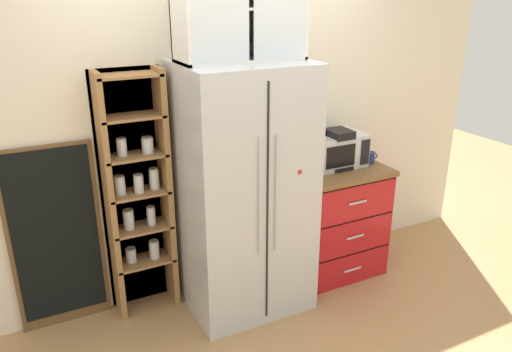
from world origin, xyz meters
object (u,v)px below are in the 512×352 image
at_px(coffee_maker, 336,148).
at_px(bottle_green, 307,159).
at_px(microwave, 335,149).
at_px(refrigerator, 243,190).
at_px(mug_navy, 371,157).
at_px(chalkboard_menu, 56,238).
at_px(bottle_cobalt, 331,150).

distance_m(coffee_maker, bottle_green, 0.30).
relative_size(microwave, bottle_green, 1.58).
distance_m(refrigerator, bottle_green, 0.56).
relative_size(refrigerator, coffee_maker, 5.79).
bearing_deg(mug_navy, microwave, 162.77).
relative_size(bottle_green, chalkboard_menu, 0.21).
relative_size(bottle_green, bottle_cobalt, 1.01).
bearing_deg(mug_navy, refrigerator, -178.78).
relative_size(microwave, chalkboard_menu, 0.34).
bearing_deg(coffee_maker, chalkboard_menu, 172.86).
bearing_deg(microwave, bottle_cobalt, 130.61).
bearing_deg(bottle_green, coffee_maker, 7.24).
height_order(bottle_green, bottle_cobalt, bottle_green).
xyz_separation_m(coffee_maker, chalkboard_menu, (-2.08, 0.26, -0.41)).
height_order(mug_navy, chalkboard_menu, chalkboard_menu).
bearing_deg(bottle_cobalt, mug_navy, -19.96).
height_order(refrigerator, mug_navy, refrigerator).
bearing_deg(microwave, chalkboard_menu, 174.06).
xyz_separation_m(mug_navy, bottle_green, (-0.60, 0.01, 0.08)).
xyz_separation_m(refrigerator, coffee_maker, (0.84, 0.07, 0.17)).
relative_size(coffee_maker, bottle_green, 1.12).
distance_m(coffee_maker, bottle_cobalt, 0.07).
bearing_deg(coffee_maker, bottle_cobalt, 90.00).
height_order(microwave, coffee_maker, coffee_maker).
relative_size(refrigerator, mug_navy, 16.69).
height_order(bottle_cobalt, chalkboard_menu, chalkboard_menu).
relative_size(refrigerator, bottle_green, 6.47).
relative_size(coffee_maker, mug_navy, 2.88).
distance_m(microwave, bottle_green, 0.32).
bearing_deg(microwave, refrigerator, -172.40).
bearing_deg(bottle_cobalt, chalkboard_menu, 174.61).
bearing_deg(chalkboard_menu, bottle_green, -9.47).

